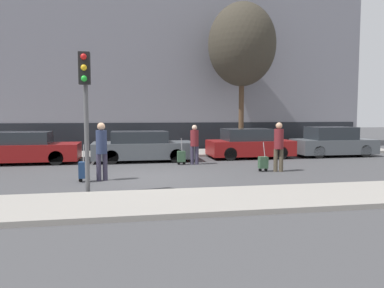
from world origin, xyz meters
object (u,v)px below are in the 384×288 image
Objects in this scene: parked_car_2 at (249,144)px; pedestrian_right at (279,144)px; parked_car_1 at (142,147)px; trolley_center at (181,157)px; trolley_left at (84,170)px; traffic_light at (85,94)px; parked_car_3 at (333,143)px; pedestrian_left at (102,148)px; pedestrian_center at (194,142)px; parked_car_0 at (24,149)px; parked_bicycle at (146,145)px; bare_tree_near_crossing at (242,45)px; trolley_right at (263,163)px.

pedestrian_right is (-0.37, -4.28, 0.37)m from parked_car_2.
trolley_center is (1.52, -1.50, -0.29)m from parked_car_1.
parked_car_2 is at bearing 35.74° from trolley_left.
traffic_light reaches higher than trolley_center.
pedestrian_right is at bearing 23.54° from traffic_light.
pedestrian_right is at bearing -138.16° from parked_car_3.
parked_car_3 reaches higher than trolley_center.
pedestrian_left is at bearing -107.90° from parked_car_1.
pedestrian_right reaches higher than pedestrian_center.
parked_car_0 is 1.01× the size of parked_car_1.
pedestrian_left is 7.76m from parked_bicycle.
pedestrian_right is (4.71, -4.00, 0.39)m from parked_car_1.
parked_bicycle is (-4.72, 2.53, -0.16)m from parked_car_2.
parked_car_3 is 2.39× the size of pedestrian_center.
parked_car_3 is 1.08× the size of traffic_light.
trolley_center is (3.57, 3.35, -0.03)m from trolley_left.
parked_bicycle is at bearing 114.59° from pedestrian_center.
bare_tree_near_crossing is (0.41, 2.50, 5.13)m from parked_car_2.
parked_car_3 reaches higher than trolley_left.
parked_car_3 is 12.02m from pedestrian_left.
trolley_center is at bearing 156.08° from pedestrian_right.
trolley_left is 4.90m from trolley_center.
trolley_right is at bearing -42.74° from parked_car_1.
parked_car_3 is at bearing 55.99° from pedestrian_right.
bare_tree_near_crossing reaches higher than parked_car_3.
pedestrian_right is (-4.72, -4.23, 0.35)m from parked_car_3.
traffic_light reaches higher than pedestrian_left.
trolley_left reaches higher than trolley_center.
trolley_right is 0.30× the size of traffic_light.
parked_car_2 is 8.79m from trolley_left.
parked_car_2 is at bearing 3.17° from parked_car_1.
trolley_right is (4.18, -3.86, -0.30)m from parked_car_1.
parked_car_2 is at bearing 21.53° from pedestrian_left.
parked_car_3 is 3.64× the size of trolley_right.
trolley_right is (-5.25, -4.09, -0.34)m from parked_car_3.
trolley_center is at bearing -13.56° from parked_car_0.
parked_car_3 reaches higher than parked_car_1.
traffic_light reaches higher than parked_car_3.
trolley_right is at bearing -102.27° from parked_car_2.
trolley_left is at bearing -134.66° from bare_tree_near_crossing.
parked_car_2 is 2.39× the size of pedestrian_center.
parked_car_0 is 4.04× the size of trolley_center.
pedestrian_right reaches higher than trolley_left.
traffic_light reaches higher than pedestrian_right.
parked_car_3 is 2.15× the size of pedestrian_left.
pedestrian_center is at bearing 53.96° from traffic_light.
traffic_light reaches higher than parked_bicycle.
trolley_center is at bearing -167.66° from parked_car_3.
parked_car_2 is (10.06, 0.21, 0.02)m from parked_car_0.
bare_tree_near_crossing is at bearing 97.58° from pedestrian_right.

